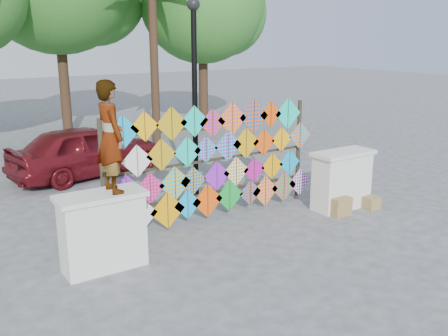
{
  "coord_description": "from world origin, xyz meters",
  "views": [
    {
      "loc": [
        -5.17,
        -7.52,
        3.68
      ],
      "look_at": [
        0.15,
        0.6,
        1.1
      ],
      "focal_mm": 40.0,
      "sensor_mm": 36.0,
      "label": 1
    }
  ],
  "objects": [
    {
      "name": "tree_east",
      "position": [
        5.09,
        9.53,
        4.99
      ],
      "size": [
        5.4,
        4.8,
        7.42
      ],
      "color": "#3E2B1A",
      "rests_on": "ground"
    },
    {
      "name": "cardboard_box_far",
      "position": [
        3.22,
        -0.61,
        0.14
      ],
      "size": [
        0.32,
        0.3,
        0.27
      ],
      "primitive_type": "cube",
      "color": "olive",
      "rests_on": "ground"
    },
    {
      "name": "parapet_right",
      "position": [
        2.7,
        -0.2,
        0.65
      ],
      "size": [
        1.4,
        0.65,
        1.28
      ],
      "color": "silver",
      "rests_on": "ground"
    },
    {
      "name": "sedan",
      "position": [
        -1.1,
        5.4,
        0.7
      ],
      "size": [
        4.36,
        2.39,
        1.41
      ],
      "primitive_type": "imported",
      "rotation": [
        0.0,
        0.0,
        1.75
      ],
      "color": "maroon",
      "rests_on": "ground"
    },
    {
      "name": "ground",
      "position": [
        0.0,
        0.0,
        0.0
      ],
      "size": [
        80.0,
        80.0,
        0.0
      ],
      "primitive_type": "plane",
      "color": "gray",
      "rests_on": "ground"
    },
    {
      "name": "cardboard_box_near",
      "position": [
        2.34,
        -0.49,
        0.2
      ],
      "size": [
        0.44,
        0.39,
        0.39
      ],
      "primitive_type": "cube",
      "color": "olive",
      "rests_on": "ground"
    },
    {
      "name": "parapet_left",
      "position": [
        -2.7,
        -0.2,
        0.65
      ],
      "size": [
        1.4,
        0.65,
        1.28
      ],
      "color": "silver",
      "rests_on": "ground"
    },
    {
      "name": "lamppost",
      "position": [
        0.3,
        2.0,
        2.69
      ],
      "size": [
        0.28,
        0.28,
        4.46
      ],
      "color": "black",
      "rests_on": "ground"
    },
    {
      "name": "vendor_woman",
      "position": [
        -2.48,
        -0.2,
        2.16
      ],
      "size": [
        0.44,
        0.66,
        1.77
      ],
      "primitive_type": "imported",
      "rotation": [
        0.0,
        0.0,
        1.6
      ],
      "color": "#99999E",
      "rests_on": "parapet_left"
    },
    {
      "name": "kite_rack",
      "position": [
        0.09,
        0.72,
        1.22
      ],
      "size": [
        4.9,
        0.24,
        2.42
      ],
      "color": "#2C2618",
      "rests_on": "ground"
    }
  ]
}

